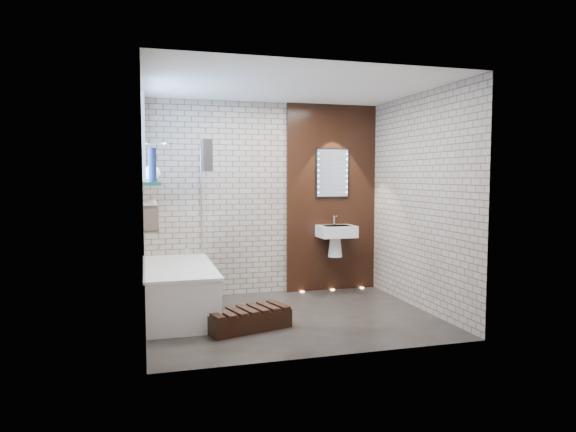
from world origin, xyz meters
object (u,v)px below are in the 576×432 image
object	(u,v)px
bath_screen	(204,203)
washbasin	(336,236)
walnut_step	(247,320)
bathtub	(179,290)
led_mirror	(332,173)

from	to	relation	value
bath_screen	washbasin	bearing A→B (deg)	5.78
bath_screen	walnut_step	distance (m)	1.70
bathtub	walnut_step	xyz separation A→B (m)	(0.65, -0.75, -0.19)
walnut_step	led_mirror	bearing A→B (deg)	45.19
bath_screen	washbasin	xyz separation A→B (m)	(1.82, 0.18, -0.49)
washbasin	walnut_step	distance (m)	2.16
washbasin	bath_screen	bearing A→B (deg)	-174.22
bathtub	walnut_step	distance (m)	1.01
bath_screen	walnut_step	bearing A→B (deg)	-75.97
led_mirror	bath_screen	bearing A→B (deg)	-169.34
bath_screen	led_mirror	distance (m)	1.89
led_mirror	bathtub	bearing A→B (deg)	-160.22
bathtub	led_mirror	distance (m)	2.68
bathtub	led_mirror	bearing A→B (deg)	19.78
bath_screen	led_mirror	size ratio (longest dim) A/B	2.00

